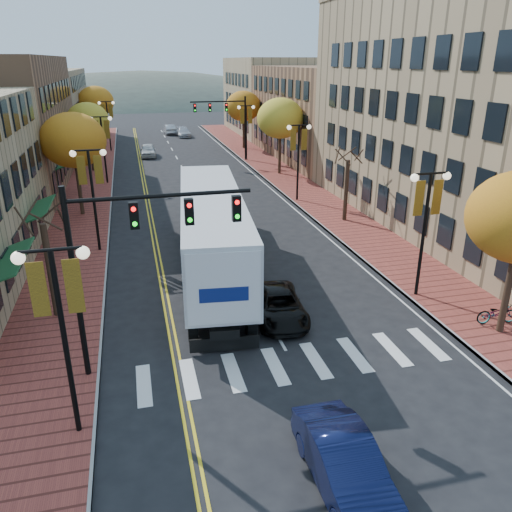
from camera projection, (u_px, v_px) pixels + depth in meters
ground at (311, 396)px, 16.92m from camera, size 200.00×200.00×0.00m
sidewalk_left at (90, 188)px, 44.19m from camera, size 4.00×85.00×0.15m
sidewalk_right at (284, 177)px, 48.27m from camera, size 4.00×85.00×0.15m
building_left_far at (35, 108)px, 66.39m from camera, size 12.00×26.00×9.50m
building_right_near at (498, 111)px, 32.82m from camera, size 15.00×28.00×15.00m
building_right_mid at (339, 113)px, 57.20m from camera, size 15.00×24.00×10.00m
building_right_far at (283, 96)px, 76.88m from camera, size 15.00×20.00×11.00m
tree_left_a at (50, 271)px, 21.28m from camera, size 0.28×0.28×4.20m
tree_left_b at (73, 140)px, 34.55m from camera, size 4.48×4.48×7.21m
tree_left_c at (88, 121)px, 49.14m from camera, size 4.16×4.16×6.69m
tree_left_d at (96, 101)px, 65.18m from camera, size 4.61×4.61×7.42m
tree_right_b at (346, 190)px, 34.39m from camera, size 0.28×0.28×4.20m
tree_right_c at (280, 118)px, 47.66m from camera, size 4.48×4.48×7.21m
tree_right_d at (243, 106)px, 62.16m from camera, size 4.35×4.35×7.00m
lamp_left_a at (60, 308)px, 13.65m from camera, size 1.96×0.36×6.05m
lamp_left_b at (91, 181)px, 28.09m from camera, size 1.96×0.36×6.05m
lamp_left_c at (102, 137)px, 44.34m from camera, size 1.96×0.36×6.05m
lamp_left_d at (108, 116)px, 60.59m from camera, size 1.96×0.36×6.05m
lamp_right_a at (426, 211)px, 22.47m from camera, size 1.96×0.36×6.05m
lamp_right_b at (299, 148)px, 38.72m from camera, size 1.96×0.36×6.05m
lamp_right_c at (246, 122)px, 54.96m from camera, size 1.96×0.36×6.05m
traffic_mast_near at (131, 244)px, 16.59m from camera, size 6.10×0.35×7.00m
traffic_mast_far at (228, 116)px, 54.27m from camera, size 6.10×0.34×7.00m
semi_truck at (211, 223)px, 26.24m from camera, size 4.79×18.24×4.51m
navy_sedan at (345, 465)px, 13.06m from camera, size 1.57×4.48×1.48m
black_suv at (279, 305)px, 21.83m from camera, size 2.46×4.62×1.24m
car_far_white at (148, 150)px, 58.70m from camera, size 1.90×4.37×1.47m
car_far_silver at (183, 132)px, 74.15m from camera, size 2.03×4.70×1.35m
car_far_oncoming at (170, 129)px, 76.79m from camera, size 1.68×4.38×1.43m
bicycle at (497, 313)px, 21.16m from camera, size 1.86×0.85×0.95m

